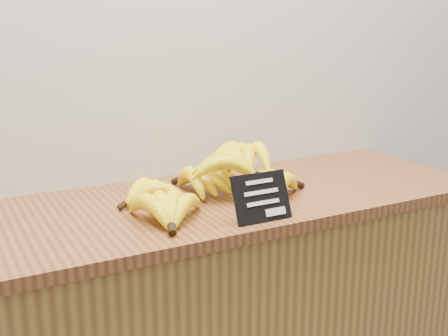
% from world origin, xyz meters
% --- Properties ---
extents(counter_top, '(1.52, 0.54, 0.03)m').
position_xyz_m(counter_top, '(0.16, 2.75, 0.92)').
color(counter_top, brown).
rests_on(counter_top, counter).
extents(chalkboard_sign, '(0.14, 0.05, 0.11)m').
position_xyz_m(chalkboard_sign, '(0.17, 2.54, 0.98)').
color(chalkboard_sign, black).
rests_on(chalkboard_sign, counter_top).
extents(banana_pile, '(0.57, 0.37, 0.12)m').
position_xyz_m(banana_pile, '(0.15, 2.73, 0.98)').
color(banana_pile, '#FFEC0A').
rests_on(banana_pile, counter_top).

